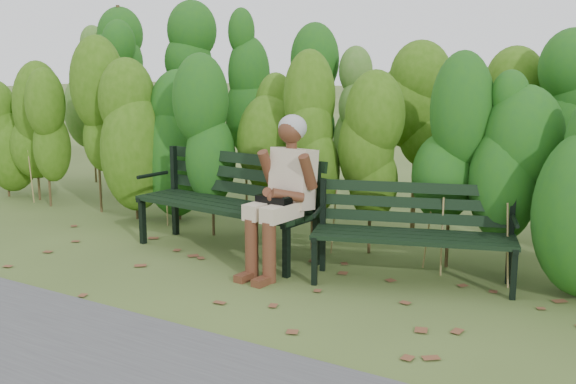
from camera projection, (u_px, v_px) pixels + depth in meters
The scene contains 6 objects.
ground at pixel (265, 290), 5.44m from camera, with size 80.00×80.00×0.00m, color #445826.
hedge_band at pixel (366, 118), 6.76m from camera, with size 11.04×1.67×2.42m.
leaf_litter at pixel (327, 308), 5.03m from camera, with size 5.87×2.08×0.01m.
bench_left at pixel (231, 195), 6.44m from camera, with size 1.94×0.79×0.95m.
bench_right at pixel (414, 225), 5.57m from camera, with size 1.72×1.02×0.82m.
seated_woman at pixel (283, 185), 5.80m from camera, with size 0.55×0.81×1.37m.
Camera 1 is at (2.85, -4.33, 1.83)m, focal length 42.00 mm.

